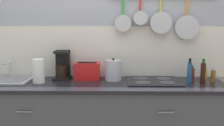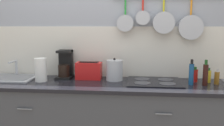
{
  "view_description": "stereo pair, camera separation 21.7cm",
  "coord_description": "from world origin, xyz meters",
  "px_view_note": "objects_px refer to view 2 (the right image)",
  "views": [
    {
      "loc": [
        0.18,
        -2.39,
        1.46
      ],
      "look_at": [
        0.14,
        0.0,
        1.1
      ],
      "focal_mm": 40.0,
      "sensor_mm": 36.0,
      "label": 1
    },
    {
      "loc": [
        0.39,
        -2.38,
        1.46
      ],
      "look_at": [
        0.14,
        0.0,
        1.1
      ],
      "focal_mm": 40.0,
      "sensor_mm": 36.0,
      "label": 2
    }
  ],
  "objects_px": {
    "toaster": "(89,71)",
    "bottle_hot_sauce": "(195,75)",
    "bottle_olive_oil": "(205,74)",
    "paper_towel_roll": "(41,70)",
    "bottle_vinegar": "(217,78)",
    "coffee_maker": "(65,66)",
    "bottle_cooking_wine": "(208,76)",
    "kettle": "(114,70)",
    "bottle_dish_soap": "(191,74)"
  },
  "relations": [
    {
      "from": "kettle",
      "to": "bottle_olive_oil",
      "type": "xyz_separation_m",
      "value": [
        0.87,
        -0.13,
        0.0
      ]
    },
    {
      "from": "paper_towel_roll",
      "to": "bottle_vinegar",
      "type": "distance_m",
      "value": 1.73
    },
    {
      "from": "paper_towel_roll",
      "to": "kettle",
      "type": "height_order",
      "value": "paper_towel_roll"
    },
    {
      "from": "bottle_olive_oil",
      "to": "bottle_cooking_wine",
      "type": "relative_size",
      "value": 1.67
    },
    {
      "from": "toaster",
      "to": "bottle_cooking_wine",
      "type": "xyz_separation_m",
      "value": [
        1.21,
        -0.03,
        -0.03
      ]
    },
    {
      "from": "bottle_cooking_wine",
      "to": "kettle",
      "type": "bearing_deg",
      "value": 179.89
    },
    {
      "from": "bottle_dish_soap",
      "to": "bottle_vinegar",
      "type": "height_order",
      "value": "bottle_dish_soap"
    },
    {
      "from": "bottle_dish_soap",
      "to": "bottle_cooking_wine",
      "type": "bearing_deg",
      "value": 32.61
    },
    {
      "from": "paper_towel_roll",
      "to": "kettle",
      "type": "distance_m",
      "value": 0.74
    },
    {
      "from": "bottle_hot_sauce",
      "to": "coffee_maker",
      "type": "bearing_deg",
      "value": 177.43
    },
    {
      "from": "paper_towel_roll",
      "to": "bottle_cooking_wine",
      "type": "distance_m",
      "value": 1.67
    },
    {
      "from": "bottle_hot_sauce",
      "to": "bottle_cooking_wine",
      "type": "xyz_separation_m",
      "value": [
        0.13,
        -0.01,
        -0.0
      ]
    },
    {
      "from": "coffee_maker",
      "to": "bottle_vinegar",
      "type": "bearing_deg",
      "value": -5.24
    },
    {
      "from": "coffee_maker",
      "to": "kettle",
      "type": "bearing_deg",
      "value": -7.32
    },
    {
      "from": "bottle_hot_sauce",
      "to": "bottle_olive_oil",
      "type": "xyz_separation_m",
      "value": [
        0.06,
        -0.14,
        0.04
      ]
    },
    {
      "from": "bottle_vinegar",
      "to": "bottle_hot_sauce",
      "type": "bearing_deg",
      "value": 156.9
    },
    {
      "from": "kettle",
      "to": "bottle_dish_soap",
      "type": "bearing_deg",
      "value": -9.38
    },
    {
      "from": "bottle_dish_soap",
      "to": "bottle_cooking_wine",
      "type": "relative_size",
      "value": 1.68
    },
    {
      "from": "bottle_olive_oil",
      "to": "kettle",
      "type": "bearing_deg",
      "value": 171.27
    },
    {
      "from": "coffee_maker",
      "to": "bottle_olive_oil",
      "type": "distance_m",
      "value": 1.43
    },
    {
      "from": "bottle_dish_soap",
      "to": "bottle_olive_oil",
      "type": "relative_size",
      "value": 1.01
    },
    {
      "from": "paper_towel_roll",
      "to": "bottle_vinegar",
      "type": "bearing_deg",
      "value": 1.77
    },
    {
      "from": "toaster",
      "to": "kettle",
      "type": "relative_size",
      "value": 1.21
    },
    {
      "from": "paper_towel_roll",
      "to": "bottle_cooking_wine",
      "type": "relative_size",
      "value": 1.62
    },
    {
      "from": "paper_towel_roll",
      "to": "bottle_hot_sauce",
      "type": "xyz_separation_m",
      "value": [
        1.54,
        0.13,
        -0.05
      ]
    },
    {
      "from": "paper_towel_roll",
      "to": "coffee_maker",
      "type": "relative_size",
      "value": 0.79
    },
    {
      "from": "kettle",
      "to": "bottle_cooking_wine",
      "type": "xyz_separation_m",
      "value": [
        0.93,
        -0.0,
        -0.04
      ]
    },
    {
      "from": "paper_towel_roll",
      "to": "bottle_vinegar",
      "type": "relative_size",
      "value": 1.62
    },
    {
      "from": "bottle_cooking_wine",
      "to": "paper_towel_roll",
      "type": "bearing_deg",
      "value": -175.78
    },
    {
      "from": "bottle_hot_sauce",
      "to": "bottle_cooking_wine",
      "type": "distance_m",
      "value": 0.13
    },
    {
      "from": "bottle_hot_sauce",
      "to": "bottle_vinegar",
      "type": "distance_m",
      "value": 0.2
    },
    {
      "from": "bottle_hot_sauce",
      "to": "bottle_olive_oil",
      "type": "distance_m",
      "value": 0.16
    },
    {
      "from": "bottle_hot_sauce",
      "to": "bottle_olive_oil",
      "type": "bearing_deg",
      "value": -65.8
    },
    {
      "from": "toaster",
      "to": "bottle_hot_sauce",
      "type": "height_order",
      "value": "toaster"
    },
    {
      "from": "coffee_maker",
      "to": "kettle",
      "type": "relative_size",
      "value": 1.29
    },
    {
      "from": "coffee_maker",
      "to": "toaster",
      "type": "bearing_deg",
      "value": -8.46
    },
    {
      "from": "kettle",
      "to": "bottle_vinegar",
      "type": "bearing_deg",
      "value": -4.11
    },
    {
      "from": "coffee_maker",
      "to": "bottle_cooking_wine",
      "type": "distance_m",
      "value": 1.48
    },
    {
      "from": "bottle_cooking_wine",
      "to": "bottle_vinegar",
      "type": "xyz_separation_m",
      "value": [
        0.06,
        -0.07,
        0.0
      ]
    },
    {
      "from": "kettle",
      "to": "bottle_vinegar",
      "type": "relative_size",
      "value": 1.6
    },
    {
      "from": "bottle_olive_oil",
      "to": "bottle_cooking_wine",
      "type": "bearing_deg",
      "value": 64.65
    },
    {
      "from": "paper_towel_roll",
      "to": "coffee_maker",
      "type": "bearing_deg",
      "value": 45.14
    },
    {
      "from": "bottle_dish_soap",
      "to": "bottle_hot_sauce",
      "type": "relative_size",
      "value": 1.61
    },
    {
      "from": "bottle_dish_soap",
      "to": "bottle_cooking_wine",
      "type": "height_order",
      "value": "bottle_dish_soap"
    },
    {
      "from": "bottle_dish_soap",
      "to": "bottle_hot_sauce",
      "type": "xyz_separation_m",
      "value": [
        0.06,
        0.13,
        -0.04
      ]
    },
    {
      "from": "paper_towel_roll",
      "to": "bottle_olive_oil",
      "type": "height_order",
      "value": "bottle_olive_oil"
    },
    {
      "from": "bottle_hot_sauce",
      "to": "bottle_vinegar",
      "type": "xyz_separation_m",
      "value": [
        0.19,
        -0.08,
        -0.0
      ]
    },
    {
      "from": "paper_towel_roll",
      "to": "bottle_olive_oil",
      "type": "distance_m",
      "value": 1.6
    },
    {
      "from": "paper_towel_roll",
      "to": "toaster",
      "type": "xyz_separation_m",
      "value": [
        0.46,
        0.15,
        -0.03
      ]
    },
    {
      "from": "paper_towel_roll",
      "to": "toaster",
      "type": "height_order",
      "value": "paper_towel_roll"
    }
  ]
}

